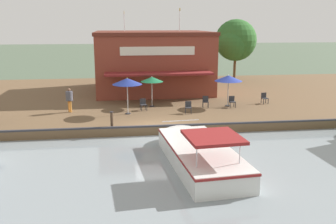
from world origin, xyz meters
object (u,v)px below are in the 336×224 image
at_px(patio_umbrella_back_row, 127,81).
at_px(cafe_chair_facing_river, 232,101).
at_px(cafe_chair_beside_entrance, 206,101).
at_px(cafe_chair_mid_patio, 143,104).
at_px(tree_downstream_bank, 235,41).
at_px(cafe_chair_under_first_umbrella, 264,97).
at_px(patio_umbrella_far_corner, 228,78).
at_px(waterfront_restaurant, 153,61).
at_px(motorboat_distant_upstream, 196,150).
at_px(person_mid_patio, 69,97).
at_px(patio_umbrella_by_entrance, 152,79).
at_px(mooring_post, 112,119).
at_px(cafe_chair_back_row_seat, 188,107).

xyz_separation_m(patio_umbrella_back_row, cafe_chair_facing_river, (-1.17, 7.92, -1.85)).
distance_m(cafe_chair_beside_entrance, cafe_chair_mid_patio, 4.79).
bearing_deg(tree_downstream_bank, cafe_chair_mid_patio, -39.18).
distance_m(cafe_chair_mid_patio, cafe_chair_facing_river, 6.77).
height_order(patio_umbrella_back_row, cafe_chair_under_first_umbrella, patio_umbrella_back_row).
bearing_deg(patio_umbrella_far_corner, cafe_chair_mid_patio, -85.35).
xyz_separation_m(waterfront_restaurant, cafe_chair_mid_patio, (8.44, -1.49, -2.29)).
bearing_deg(patio_umbrella_far_corner, patio_umbrella_back_row, -78.39).
distance_m(cafe_chair_beside_entrance, motorboat_distant_upstream, 10.20).
distance_m(cafe_chair_under_first_umbrella, person_mid_patio, 15.08).
distance_m(cafe_chair_beside_entrance, cafe_chair_under_first_umbrella, 5.03).
distance_m(cafe_chair_mid_patio, tree_downstream_bank, 17.90).
xyz_separation_m(waterfront_restaurant, cafe_chair_facing_river, (8.32, 5.28, -2.29)).
bearing_deg(waterfront_restaurant, motorboat_distant_upstream, 1.69).
relative_size(motorboat_distant_upstream, tree_downstream_bank, 1.30).
relative_size(waterfront_restaurant, patio_umbrella_by_entrance, 4.76).
height_order(cafe_chair_under_first_umbrella, cafe_chair_facing_river, same).
distance_m(cafe_chair_mid_patio, person_mid_patio, 5.31).
height_order(person_mid_patio, motorboat_distant_upstream, person_mid_patio).
bearing_deg(waterfront_restaurant, mooring_post, -16.11).
bearing_deg(cafe_chair_mid_patio, person_mid_patio, -90.81).
bearing_deg(cafe_chair_back_row_seat, waterfront_restaurant, -170.64).
bearing_deg(person_mid_patio, cafe_chair_mid_patio, 89.19).
bearing_deg(mooring_post, patio_umbrella_far_corner, 119.40).
height_order(cafe_chair_back_row_seat, cafe_chair_beside_entrance, same).
height_order(cafe_chair_facing_river, tree_downstream_bank, tree_downstream_bank).
bearing_deg(patio_umbrella_by_entrance, cafe_chair_mid_patio, -33.98).
xyz_separation_m(patio_umbrella_far_corner, cafe_chair_beside_entrance, (0.13, -1.77, -1.69)).
relative_size(cafe_chair_mid_patio, person_mid_patio, 0.49).
bearing_deg(tree_downstream_bank, patio_umbrella_back_row, -39.88).
relative_size(mooring_post, tree_downstream_bank, 0.15).
height_order(patio_umbrella_by_entrance, mooring_post, patio_umbrella_by_entrance).
distance_m(waterfront_restaurant, cafe_chair_under_first_umbrella, 11.26).
bearing_deg(cafe_chair_beside_entrance, person_mid_patio, -88.11).
xyz_separation_m(patio_umbrella_back_row, patio_umbrella_far_corner, (-1.58, 7.71, -0.15)).
distance_m(patio_umbrella_back_row, patio_umbrella_by_entrance, 2.89).
bearing_deg(cafe_chair_facing_river, mooring_post, -63.23).
bearing_deg(motorboat_distant_upstream, cafe_chair_mid_patio, -167.91).
bearing_deg(cafe_chair_under_first_umbrella, waterfront_restaurant, -131.46).
relative_size(patio_umbrella_far_corner, cafe_chair_facing_river, 2.86).
distance_m(patio_umbrella_back_row, cafe_chair_back_row_seat, 4.66).
xyz_separation_m(cafe_chair_beside_entrance, mooring_post, (4.82, -7.00, 0.03)).
height_order(waterfront_restaurant, cafe_chair_under_first_umbrella, waterfront_restaurant).
xyz_separation_m(waterfront_restaurant, motorboat_distant_upstream, (17.84, 0.53, -2.72)).
xyz_separation_m(patio_umbrella_back_row, person_mid_patio, (-1.12, -4.12, -1.22)).
relative_size(patio_umbrella_back_row, person_mid_patio, 1.48).
xyz_separation_m(motorboat_distant_upstream, tree_downstream_bank, (-22.95, 9.03, 4.26)).
bearing_deg(mooring_post, patio_umbrella_by_entrance, 151.70).
relative_size(patio_umbrella_far_corner, person_mid_patio, 1.39).
distance_m(patio_umbrella_back_row, cafe_chair_beside_entrance, 6.38).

